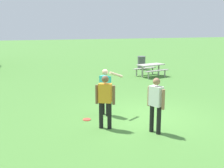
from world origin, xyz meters
TOP-DOWN VIEW (x-y plane):
  - ground_plane at (0.00, 0.00)m, footprint 120.00×120.00m
  - person_thrower at (-1.19, 0.66)m, footprint 0.81×0.57m
  - person_catcher at (-0.36, -1.41)m, footprint 0.35×0.57m
  - person_bystander at (-1.61, -0.57)m, footprint 0.54×0.38m
  - frisbee at (-1.95, 0.38)m, footprint 0.27×0.27m
  - picnic_table_near at (3.95, 7.05)m, footprint 1.97×1.76m
  - trash_can_further_along at (4.69, 9.88)m, footprint 0.59×0.59m

SIDE VIEW (x-z plane):
  - ground_plane at x=0.00m, z-range 0.00..0.00m
  - frisbee at x=-1.95m, z-range 0.00..0.03m
  - trash_can_further_along at x=4.69m, z-range 0.00..0.96m
  - picnic_table_near at x=3.95m, z-range 0.18..0.95m
  - person_catcher at x=-0.36m, z-range 0.12..1.76m
  - person_bystander at x=-1.61m, z-range 0.12..1.76m
  - person_thrower at x=-1.19m, z-range 0.14..1.78m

